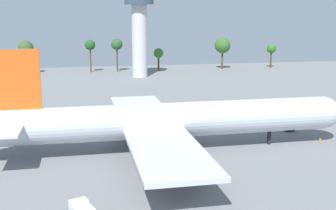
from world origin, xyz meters
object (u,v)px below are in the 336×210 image
Objects in this scene: cargo_airplane at (166,121)px; catering_truck at (283,107)px; cargo_loader at (56,116)px; control_tower at (139,27)px; maintenance_van at (285,124)px; safety_cone_nose at (320,139)px; pushback_tractor at (82,210)px.

cargo_airplane is 14.00× the size of catering_truck.
control_tower reaches higher than cargo_loader.
catering_truck is at bearing 64.62° from maintenance_van.
safety_cone_nose is (2.52, -10.15, -0.78)m from maintenance_van.
cargo_airplane is 31.45m from safety_cone_nose.
cargo_loader is 52.61m from maintenance_van.
cargo_loader is 59.05m from safety_cone_nose.
control_tower is at bearing 111.17° from catering_truck.
cargo_airplane reaches higher than cargo_loader.
maintenance_van is 17.37m from catering_truck.
safety_cone_nose is (46.38, 23.55, -0.66)m from pushback_tractor.
catering_truck is (51.30, 49.39, 0.12)m from pushback_tractor.
pushback_tractor is 52.02m from safety_cone_nose.
control_tower is at bearing 85.01° from cargo_airplane.
catering_truck is at bearing 35.30° from cargo_airplane.
maintenance_van is 10.49m from safety_cone_nose.
pushback_tractor is at bearing -142.46° from maintenance_van.
cargo_airplane is 34.89m from cargo_loader.
catering_truck reaches higher than cargo_loader.
pushback_tractor is 124.24m from control_tower.
cargo_loader is at bearing 127.47° from cargo_airplane.
control_tower is (-22.59, 96.88, 19.78)m from safety_cone_nose.
maintenance_van is (43.86, 33.71, 0.13)m from pushback_tractor.
maintenance_van is at bearing -115.38° from catering_truck.
catering_truck is 26.32m from safety_cone_nose.
cargo_loader is at bearing 151.84° from safety_cone_nose.
cargo_airplane is 13.46× the size of maintenance_van.
catering_truck is (7.44, 15.69, -0.01)m from maintenance_van.
cargo_airplane is 16.30× the size of pushback_tractor.
cargo_airplane reaches higher than maintenance_van.
cargo_airplane reaches higher than pushback_tractor.
maintenance_van reaches higher than safety_cone_nose.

